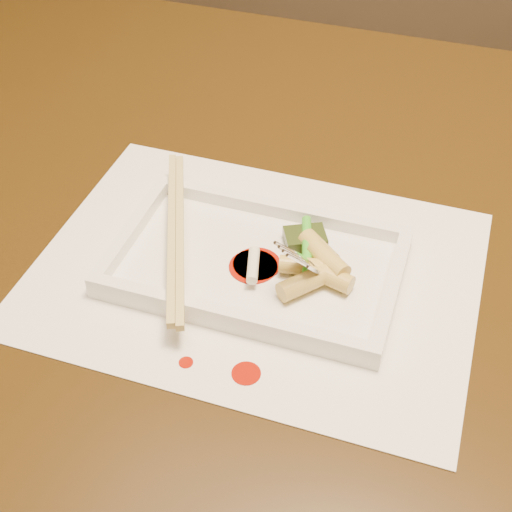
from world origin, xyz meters
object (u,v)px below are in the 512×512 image
(chopstick_a, at_px, (172,231))
(fork, at_px, (342,204))
(table, at_px, (304,303))
(placemat, at_px, (256,271))
(plate_base, at_px, (256,267))

(chopstick_a, relative_size, fork, 1.67)
(table, xyz_separation_m, placemat, (-0.03, -0.07, 0.10))
(chopstick_a, bearing_deg, placemat, 0.00)
(table, xyz_separation_m, chopstick_a, (-0.11, -0.07, 0.13))
(table, height_order, placemat, placemat)
(plate_base, xyz_separation_m, chopstick_a, (-0.08, -0.00, 0.02))
(plate_base, relative_size, chopstick_a, 1.11)
(fork, bearing_deg, placemat, -165.58)
(placemat, xyz_separation_m, fork, (0.07, 0.02, 0.08))
(table, bearing_deg, chopstick_a, -149.30)
(placemat, relative_size, chopstick_a, 1.71)
(table, bearing_deg, plate_base, -115.24)
(table, distance_m, plate_base, 0.13)
(plate_base, bearing_deg, table, 64.76)
(chopstick_a, bearing_deg, table, 30.70)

